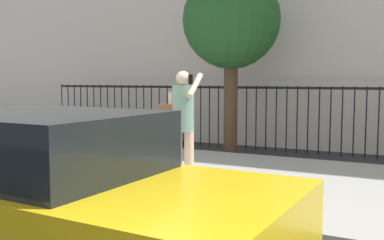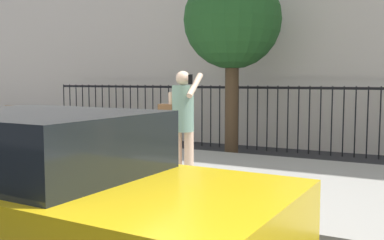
{
  "view_description": "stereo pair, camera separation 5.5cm",
  "coord_description": "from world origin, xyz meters",
  "px_view_note": "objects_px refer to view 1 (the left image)",
  "views": [
    {
      "loc": [
        4.04,
        -4.56,
        1.73
      ],
      "look_at": [
        0.73,
        1.79,
        1.09
      ],
      "focal_mm": 41.65,
      "sensor_mm": 36.0,
      "label": 1
    },
    {
      "loc": [
        4.09,
        -4.54,
        1.73
      ],
      "look_at": [
        0.73,
        1.79,
        1.09
      ],
      "focal_mm": 41.65,
      "sensor_mm": 36.0,
      "label": 2
    }
  ],
  "objects_px": {
    "pedestrian_on_phone": "(182,117)",
    "street_tree_near": "(231,22)",
    "street_bench": "(31,124)",
    "taxi_yellow": "(52,197)"
  },
  "relations": [
    {
      "from": "pedestrian_on_phone",
      "to": "street_bench",
      "type": "height_order",
      "value": "pedestrian_on_phone"
    },
    {
      "from": "taxi_yellow",
      "to": "pedestrian_on_phone",
      "type": "distance_m",
      "value": 3.28
    },
    {
      "from": "pedestrian_on_phone",
      "to": "street_bench",
      "type": "relative_size",
      "value": 1.08
    },
    {
      "from": "street_tree_near",
      "to": "taxi_yellow",
      "type": "bearing_deg",
      "value": -80.8
    },
    {
      "from": "pedestrian_on_phone",
      "to": "street_tree_near",
      "type": "bearing_deg",
      "value": 100.08
    },
    {
      "from": "street_bench",
      "to": "street_tree_near",
      "type": "height_order",
      "value": "street_tree_near"
    },
    {
      "from": "pedestrian_on_phone",
      "to": "taxi_yellow",
      "type": "bearing_deg",
      "value": -81.76
    },
    {
      "from": "taxi_yellow",
      "to": "pedestrian_on_phone",
      "type": "bearing_deg",
      "value": 98.24
    },
    {
      "from": "pedestrian_on_phone",
      "to": "street_tree_near",
      "type": "height_order",
      "value": "street_tree_near"
    },
    {
      "from": "taxi_yellow",
      "to": "street_tree_near",
      "type": "distance_m",
      "value": 7.17
    }
  ]
}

